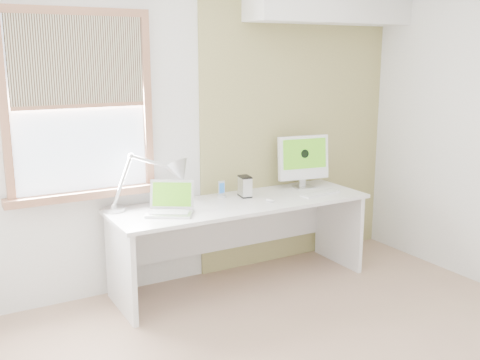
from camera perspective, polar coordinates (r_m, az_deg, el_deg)
room at (r=3.31m, az=9.02°, el=1.59°), size 4.04×3.54×2.64m
accent_wall at (r=5.28m, az=5.79°, el=5.80°), size 2.00×0.02×2.60m
window at (r=4.39m, az=-15.97°, el=7.20°), size 1.20×0.14×1.42m
desk at (r=4.76m, az=-0.27°, el=-4.30°), size 2.20×0.70×0.73m
desk_lamp at (r=4.54m, az=-7.40°, el=0.33°), size 0.78×0.31×0.45m
laptop at (r=4.36m, az=-7.06°, el=-2.55°), size 0.44×0.42×0.24m
phone_dock at (r=4.79m, az=-1.89°, el=-1.30°), size 0.09×0.09×0.14m
external_drive at (r=4.80m, az=0.50°, el=-0.66°), size 0.11×0.15×0.18m
imac at (r=5.13m, az=6.46°, el=2.17°), size 0.49×0.19×0.48m
keyboard at (r=4.94m, az=8.18°, el=-1.36°), size 0.41×0.17×0.02m
mouse at (r=4.66m, az=3.07°, el=-2.05°), size 0.07×0.10×0.03m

